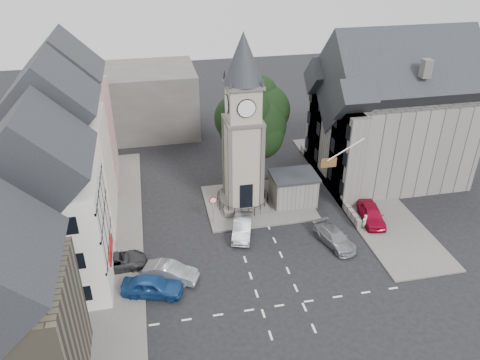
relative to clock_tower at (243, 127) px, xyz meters
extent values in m
plane|color=black|center=(0.00, -7.99, -8.12)|extent=(120.00, 120.00, 0.00)
cube|color=#595651|center=(-12.50, -1.99, -8.05)|extent=(6.00, 30.00, 0.14)
cube|color=#595651|center=(12.00, 0.01, -8.05)|extent=(6.00, 26.00, 0.14)
cube|color=#595651|center=(1.50, 0.01, -8.04)|extent=(10.00, 8.00, 0.16)
cube|color=silver|center=(0.00, -13.49, -8.12)|extent=(20.00, 8.00, 0.01)
cube|color=#4C4944|center=(0.00, 0.01, -7.77)|extent=(4.20, 4.20, 0.70)
torus|color=black|center=(0.00, 0.01, -7.04)|extent=(4.86, 4.86, 0.06)
cube|color=gray|center=(0.00, 0.01, -3.42)|extent=(3.00, 3.00, 8.00)
cube|color=black|center=(0.00, -1.44, -6.22)|extent=(1.20, 0.25, 2.40)
cube|color=#4C4944|center=(0.00, 0.01, 0.58)|extent=(3.30, 3.30, 0.25)
cube|color=gray|center=(0.00, 0.01, 2.18)|extent=(2.70, 2.70, 3.20)
cylinder|color=white|center=(0.00, -1.39, 2.18)|extent=(1.50, 0.12, 1.50)
cube|color=#4C4944|center=(0.00, 0.01, 3.78)|extent=(3.10, 3.10, 0.30)
cone|color=black|center=(0.00, 0.01, 6.03)|extent=(3.40, 3.40, 4.20)
cube|color=slate|center=(4.80, -0.49, -6.72)|extent=(4.00, 3.00, 2.80)
cube|color=black|center=(4.80, -0.49, -5.17)|extent=(4.30, 3.30, 0.25)
cylinder|color=black|center=(2.00, 5.01, -5.92)|extent=(0.70, 0.70, 4.40)
cylinder|color=black|center=(-3.20, -2.49, -6.87)|extent=(0.10, 0.10, 2.50)
cone|color=#A50C0C|center=(-3.20, -2.59, -5.62)|extent=(0.70, 0.06, 0.70)
cone|color=white|center=(-3.20, -2.61, -5.62)|extent=(0.54, 0.04, 0.54)
cube|color=#D79B93|center=(-15.50, 8.01, -3.12)|extent=(7.50, 7.00, 10.00)
cube|color=beige|center=(-15.50, 0.01, -3.12)|extent=(7.50, 7.00, 10.00)
cube|color=silver|center=(-15.50, -7.99, -3.62)|extent=(7.50, 7.00, 9.00)
cube|color=#4F4A3B|center=(-17.00, -16.99, -4.12)|extent=(8.00, 7.00, 8.00)
cube|color=#4C4944|center=(-12.00, 20.01, -4.12)|extent=(20.00, 10.00, 8.00)
cube|color=slate|center=(16.00, 3.01, -3.62)|extent=(14.00, 10.00, 9.00)
cube|color=slate|center=(9.80, -0.49, -3.62)|extent=(1.60, 4.40, 9.00)
cube|color=slate|center=(9.80, 6.51, -3.62)|extent=(1.60, 4.40, 9.00)
cube|color=slate|center=(9.20, 2.01, -7.67)|extent=(0.40, 16.00, 0.90)
cylinder|color=white|center=(8.00, -3.99, -1.12)|extent=(3.17, 0.10, 1.89)
plane|color=#B21414|center=(6.60, -3.99, -2.22)|extent=(1.40, 0.00, 1.40)
imported|color=navy|center=(-8.92, -10.50, -7.36)|extent=(4.78, 2.92, 1.52)
imported|color=#9DA0A5|center=(-7.50, -9.12, -7.44)|extent=(4.37, 3.04, 1.36)
imported|color=#313134|center=(-11.50, -6.96, -7.49)|extent=(4.61, 2.25, 1.26)
imported|color=#94979C|center=(-1.00, -4.57, -7.40)|extent=(2.69, 4.62, 1.44)
imported|color=gray|center=(6.29, -7.49, -7.47)|extent=(2.94, 4.79, 1.30)
imported|color=maroon|center=(10.79, -4.99, -7.36)|extent=(2.46, 4.67, 1.51)
imported|color=beige|center=(9.65, -5.99, -7.37)|extent=(0.64, 0.52, 1.51)
camera|label=1|loc=(-7.87, -36.88, 16.06)|focal=35.00mm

